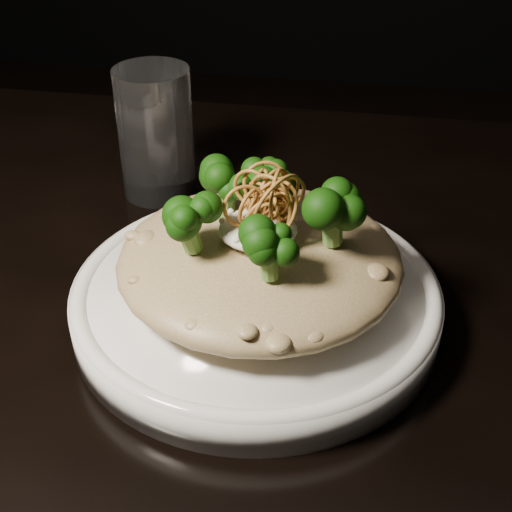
{
  "coord_description": "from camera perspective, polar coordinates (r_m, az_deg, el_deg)",
  "views": [
    {
      "loc": [
        0.17,
        -0.42,
        1.09
      ],
      "look_at": [
        0.1,
        -0.0,
        0.81
      ],
      "focal_mm": 50.0,
      "sensor_mm": 36.0,
      "label": 1
    }
  ],
  "objects": [
    {
      "name": "table",
      "position": [
        0.62,
        -9.2,
        -9.48
      ],
      "size": [
        1.1,
        0.8,
        0.75
      ],
      "color": "black",
      "rests_on": "ground"
    },
    {
      "name": "shallots",
      "position": [
        0.48,
        0.68,
        5.03
      ],
      "size": [
        0.05,
        0.05,
        0.03
      ],
      "primitive_type": null,
      "color": "brown",
      "rests_on": "cheese"
    },
    {
      "name": "cheese",
      "position": [
        0.49,
        0.16,
        2.15
      ],
      "size": [
        0.05,
        0.05,
        0.02
      ],
      "primitive_type": "ellipsoid",
      "color": "white",
      "rests_on": "risotto"
    },
    {
      "name": "risotto",
      "position": [
        0.51,
        0.3,
        -0.29
      ],
      "size": [
        0.21,
        0.21,
        0.05
      ],
      "primitive_type": "ellipsoid",
      "color": "brown",
      "rests_on": "plate"
    },
    {
      "name": "drinking_glass",
      "position": [
        0.68,
        -8.02,
        9.7
      ],
      "size": [
        0.08,
        0.08,
        0.12
      ],
      "primitive_type": "cylinder",
      "rotation": [
        0.0,
        0.0,
        -0.11
      ],
      "color": "white",
      "rests_on": "table"
    },
    {
      "name": "broccoli",
      "position": [
        0.49,
        0.17,
        3.62
      ],
      "size": [
        0.12,
        0.12,
        0.04
      ],
      "primitive_type": null,
      "color": "black",
      "rests_on": "risotto"
    },
    {
      "name": "plate",
      "position": [
        0.53,
        0.0,
        -3.62
      ],
      "size": [
        0.27,
        0.27,
        0.03
      ],
      "primitive_type": "cylinder",
      "color": "white",
      "rests_on": "table"
    }
  ]
}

